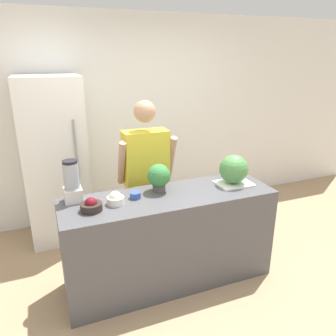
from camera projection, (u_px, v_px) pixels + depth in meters
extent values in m
plane|color=tan|center=(181.00, 298.00, 2.98)|extent=(14.00, 14.00, 0.00)
cube|color=white|center=(123.00, 119.00, 4.25)|extent=(8.00, 0.06, 2.60)
cube|color=#4C4C51|center=(169.00, 239.00, 3.10)|extent=(1.95, 0.61, 0.90)
cube|color=white|center=(55.00, 161.00, 3.74)|extent=(0.68, 0.63, 1.89)
cylinder|color=gray|center=(76.00, 151.00, 3.45)|extent=(0.02, 0.02, 0.66)
cube|color=gray|center=(147.00, 218.00, 3.59)|extent=(0.34, 0.18, 0.81)
cube|color=gold|center=(146.00, 158.00, 3.36)|extent=(0.46, 0.22, 0.57)
sphere|color=tan|center=(145.00, 111.00, 3.20)|extent=(0.22, 0.22, 0.22)
cylinder|color=tan|center=(122.00, 163.00, 3.23)|extent=(0.07, 0.23, 0.48)
cylinder|color=tan|center=(171.00, 157.00, 3.42)|extent=(0.07, 0.23, 0.48)
cube|color=white|center=(234.00, 183.00, 3.20)|extent=(0.34, 0.26, 0.01)
sphere|color=#4C8C47|center=(234.00, 169.00, 3.16)|extent=(0.28, 0.28, 0.28)
cylinder|color=#2D231E|center=(91.00, 207.00, 2.65)|extent=(0.18, 0.18, 0.06)
sphere|color=maroon|center=(91.00, 203.00, 2.64)|extent=(0.10, 0.10, 0.10)
cylinder|color=white|center=(116.00, 201.00, 2.77)|extent=(0.15, 0.15, 0.07)
sphere|color=white|center=(115.00, 197.00, 2.76)|extent=(0.10, 0.10, 0.10)
cylinder|color=#334C9E|center=(135.00, 195.00, 2.88)|extent=(0.10, 0.10, 0.06)
cube|color=silver|center=(73.00, 195.00, 2.81)|extent=(0.15, 0.15, 0.12)
cylinder|color=#99A3AD|center=(71.00, 176.00, 2.75)|extent=(0.13, 0.13, 0.23)
cylinder|color=black|center=(70.00, 162.00, 2.71)|extent=(0.12, 0.12, 0.02)
cylinder|color=#514C47|center=(159.00, 188.00, 3.03)|extent=(0.12, 0.12, 0.07)
sphere|color=#387F3D|center=(159.00, 176.00, 2.99)|extent=(0.21, 0.21, 0.21)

